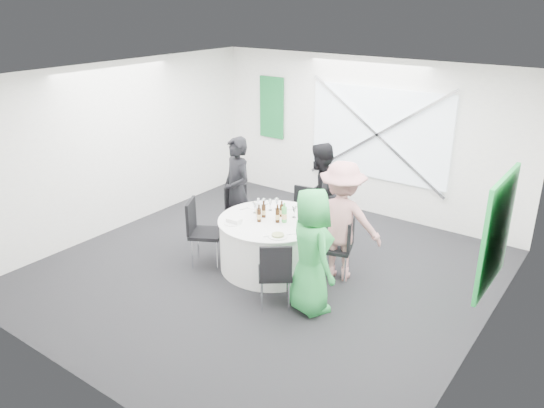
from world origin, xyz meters
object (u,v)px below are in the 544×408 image
Objects in this scene: chair_back_right at (342,243)px; clear_water_bottle at (258,210)px; person_woman_green at (311,251)px; chair_back at (302,209)px; person_woman_pink at (341,221)px; person_man_back_left at (237,191)px; chair_front_left at (200,227)px; green_water_bottle at (284,215)px; chair_front_right at (275,270)px; chair_back_left at (239,210)px; person_man_back at (319,194)px; banquet_table at (272,243)px.

clear_water_bottle is (-1.19, -0.37, 0.35)m from chair_back_right.
person_woman_green is (0.07, -0.96, 0.29)m from chair_back_right.
chair_back is 1.45m from person_woman_pink.
person_man_back_left reaches higher than chair_back_right.
chair_front_left is 1.29m from green_water_bottle.
chair_back_right is 0.97× the size of chair_front_right.
green_water_bottle is at bearing 2.45° from person_woman_pink.
chair_back_left is at bearing 147.97° from clear_water_bottle.
person_woman_pink is (0.84, -0.81, 0.03)m from person_man_back.
chair_back is 0.52× the size of person_man_back.
person_woman_pink reaches higher than chair_back_right.
green_water_bottle is (-0.86, 0.66, 0.06)m from person_woman_green.
chair_front_left is at bearing -64.72° from person_man_back_left.
person_man_back_left is (-0.98, 0.40, 0.49)m from banquet_table.
chair_back_left is 0.96m from clear_water_bottle.
chair_back is 1.22m from green_water_bottle.
chair_back is 0.95× the size of chair_back_left.
chair_front_left reaches higher than chair_back.
person_man_back is 1.17m from person_woman_pink.
chair_back_right is at bearing 20.20° from person_man_back_left.
person_man_back is 1.02× the size of person_woman_green.
person_man_back_left is at bearing 157.65° from banquet_table.
person_woman_pink is at bearing 19.92° from person_man_back_left.
banquet_table is 1.11m from person_woman_pink.
chair_front_right is (-0.29, -1.21, 0.02)m from chair_back_right.
chair_front_left is 0.57× the size of person_man_back_left.
chair_back_left is 0.34m from person_man_back_left.
person_man_back is (0.31, 0.01, 0.33)m from chair_back.
chair_back_left is at bearing -111.70° from chair_back_right.
person_woman_green is (0.95, -1.76, -0.01)m from person_man_back.
clear_water_bottle is (0.77, -0.45, 0.00)m from person_man_back_left.
chair_back_right is 0.54× the size of person_man_back.
banquet_table is 1.73× the size of chair_back_right.
chair_front_left is at bearing -50.46° from chair_front_right.
chair_back_right is 0.52× the size of person_woman_pink.
person_woman_pink is (0.26, 1.20, 0.32)m from chair_front_right.
person_man_back reaches higher than green_water_bottle.
person_man_back_left is 1.31m from person_man_back.
person_man_back_left is 0.89m from clear_water_bottle.
clear_water_bottle is (-1.16, -0.36, 0.01)m from person_woman_pink.
banquet_table is 0.94× the size of person_man_back.
clear_water_bottle is (-0.32, -1.17, 0.04)m from person_man_back.
clear_water_bottle reaches higher than chair_back.
chair_back_left is 0.52× the size of person_man_back_left.
person_woman_pink is (1.89, 0.85, 0.27)m from chair_front_left.
green_water_bottle reaches higher than chair_front_right.
chair_front_left is at bearing 5.49° from person_woman_pink.
chair_front_left is (-1.91, -0.85, 0.06)m from chair_back_right.
clear_water_bottle reaches higher than chair_front_left.
person_woman_pink reaches higher than chair_front_left.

